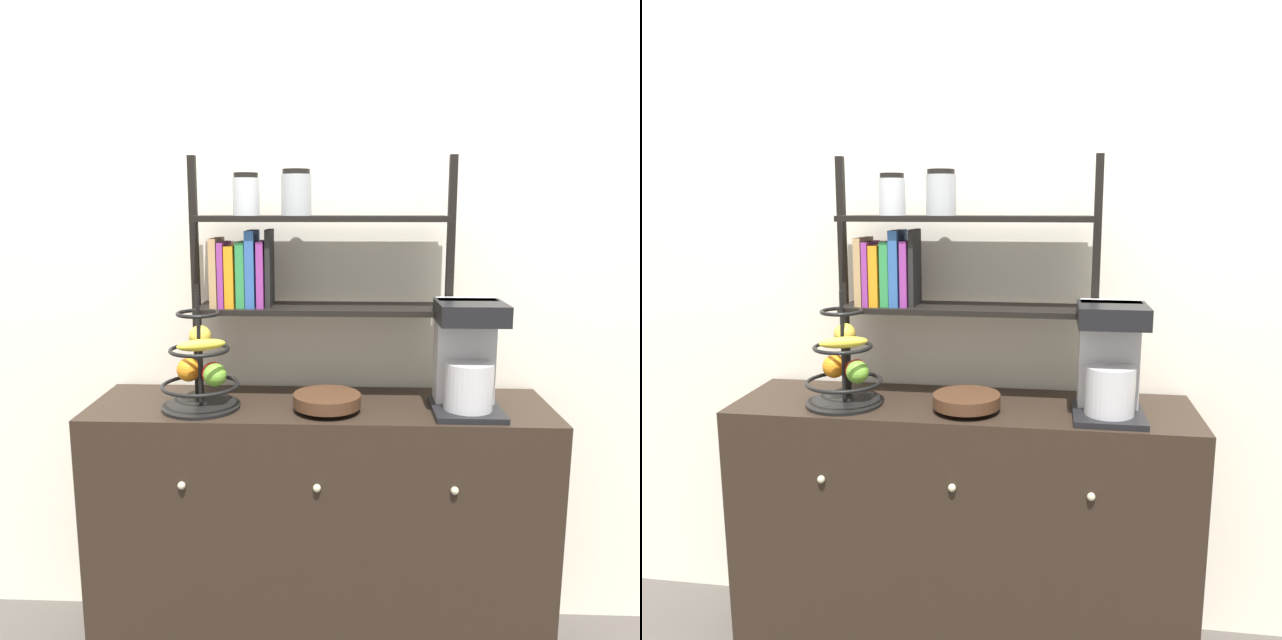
% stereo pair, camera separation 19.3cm
% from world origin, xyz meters
% --- Properties ---
extents(wall_back, '(7.00, 0.05, 2.60)m').
position_xyz_m(wall_back, '(0.00, 0.44, 1.30)').
color(wall_back, silver).
rests_on(wall_back, ground_plane).
extents(sideboard, '(1.45, 0.41, 0.87)m').
position_xyz_m(sideboard, '(0.00, 0.20, 0.44)').
color(sideboard, black).
rests_on(sideboard, ground_plane).
extents(coffee_maker, '(0.21, 0.23, 0.34)m').
position_xyz_m(coffee_maker, '(0.45, 0.15, 1.04)').
color(coffee_maker, black).
rests_on(coffee_maker, sideboard).
extents(fruit_stand, '(0.24, 0.24, 0.36)m').
position_xyz_m(fruit_stand, '(-0.36, 0.15, 0.99)').
color(fruit_stand, black).
rests_on(fruit_stand, sideboard).
extents(wooden_bowl, '(0.21, 0.21, 0.05)m').
position_xyz_m(wooden_bowl, '(0.03, 0.12, 0.90)').
color(wooden_bowl, '#422819').
rests_on(wooden_bowl, sideboard).
extents(shelf_hutch, '(0.84, 0.20, 0.78)m').
position_xyz_m(shelf_hutch, '(-0.11, 0.27, 1.33)').
color(shelf_hutch, black).
rests_on(shelf_hutch, sideboard).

